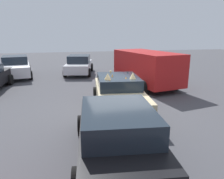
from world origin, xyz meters
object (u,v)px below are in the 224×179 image
at_px(art_car_decorated, 119,93).
at_px(parked_van_near_left, 147,67).
at_px(parked_sedan_row_back_far, 116,132).
at_px(parked_sedan_row_back_center, 79,65).
at_px(parked_sedan_behind_right, 16,67).

relative_size(art_car_decorated, parked_van_near_left, 0.91).
bearing_deg(art_car_decorated, parked_sedan_row_back_far, -9.20).
xyz_separation_m(parked_sedan_row_back_far, parked_sedan_row_back_center, (12.21, -0.20, -0.02)).
bearing_deg(parked_van_near_left, art_car_decorated, -46.65).
distance_m(parked_van_near_left, parked_sedan_behind_right, 9.55).
bearing_deg(parked_sedan_row_back_far, art_car_decorated, -9.28).
height_order(parked_sedan_row_back_far, parked_sedan_behind_right, parked_sedan_behind_right).
bearing_deg(parked_sedan_row_back_far, parked_sedan_row_back_center, 6.31).
height_order(parked_van_near_left, parked_sedan_row_back_far, parked_van_near_left).
bearing_deg(parked_sedan_row_back_far, parked_van_near_left, -20.49).
xyz_separation_m(parked_van_near_left, parked_sedan_row_back_far, (-7.13, 3.75, -0.43)).
xyz_separation_m(art_car_decorated, parked_sedan_row_back_far, (-3.51, 1.04, 0.02)).
bearing_deg(parked_sedan_behind_right, parked_sedan_row_back_far, 10.97).
xyz_separation_m(parked_sedan_row_back_far, parked_sedan_behind_right, (12.06, 4.42, 0.01)).
xyz_separation_m(art_car_decorated, parked_van_near_left, (3.62, -2.71, 0.45)).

